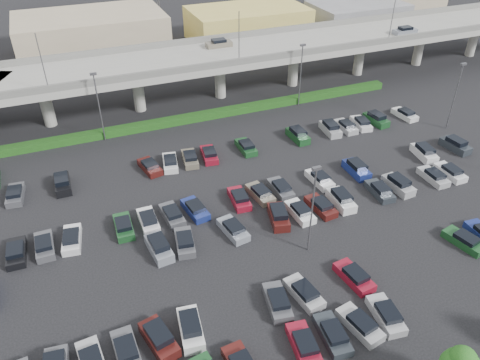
# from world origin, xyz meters

# --- Properties ---
(ground) EXTENTS (280.00, 280.00, 0.00)m
(ground) POSITION_xyz_m (0.00, 0.00, 0.00)
(ground) COLOR black
(overpass) EXTENTS (150.00, 13.00, 15.80)m
(overpass) POSITION_xyz_m (-0.22, 31.99, 6.97)
(overpass) COLOR gray
(overpass) RESTS_ON ground
(hedge) EXTENTS (66.00, 1.60, 1.10)m
(hedge) POSITION_xyz_m (0.00, 25.00, 0.55)
(hedge) COLOR #143B11
(hedge) RESTS_ON ground
(parked_cars) EXTENTS (62.85, 41.56, 1.67)m
(parked_cars) POSITION_xyz_m (-2.80, -3.61, 0.60)
(parked_cars) COLOR navy
(parked_cars) RESTS_ON ground
(light_poles) EXTENTS (66.90, 48.38, 10.30)m
(light_poles) POSITION_xyz_m (-4.13, 2.00, 6.24)
(light_poles) COLOR #525257
(light_poles) RESTS_ON ground
(distant_buildings) EXTENTS (138.00, 24.00, 9.00)m
(distant_buildings) POSITION_xyz_m (12.38, 61.81, 3.74)
(distant_buildings) COLOR slate
(distant_buildings) RESTS_ON ground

